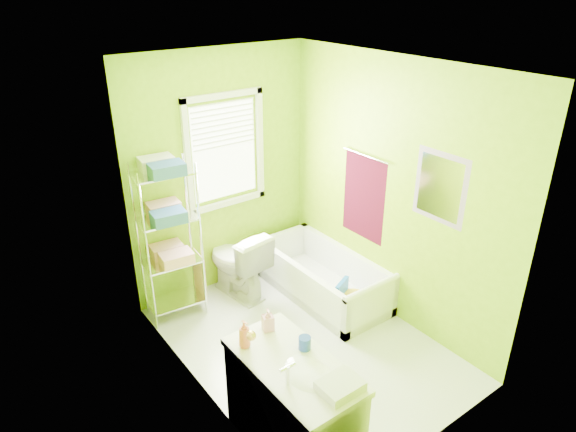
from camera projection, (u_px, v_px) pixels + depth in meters
ground at (304, 344)px, 4.93m from camera, size 2.90×2.90×0.00m
room_envelope at (306, 196)px, 4.27m from camera, size 2.14×2.94×2.62m
window at (225, 145)px, 5.30m from camera, size 0.92×0.05×1.22m
door at (274, 365)px, 3.22m from camera, size 0.09×0.80×2.00m
right_wall_decor at (392, 193)px, 4.91m from camera, size 0.04×1.48×1.17m
bathtub at (325, 283)px, 5.61m from camera, size 0.72×1.55×0.50m
toilet at (237, 262)px, 5.55m from camera, size 0.53×0.82×0.78m
vanity at (293, 404)px, 3.69m from camera, size 0.54×1.06×1.01m
wire_shelf_unit at (169, 224)px, 4.96m from camera, size 0.60×0.48×1.68m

